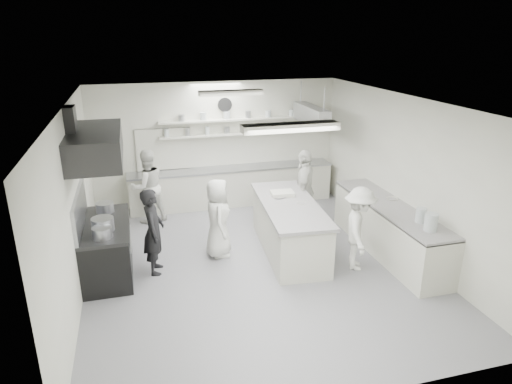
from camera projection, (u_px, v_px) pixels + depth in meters
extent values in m
cube|color=gray|center=(254.00, 264.00, 8.53)|extent=(6.00, 7.00, 0.02)
cube|color=white|center=(254.00, 102.00, 7.52)|extent=(6.00, 7.00, 0.02)
cube|color=silver|center=(217.00, 144.00, 11.21)|extent=(6.00, 0.04, 3.00)
cube|color=silver|center=(340.00, 292.00, 4.85)|extent=(6.00, 0.04, 3.00)
cube|color=silver|center=(73.00, 205.00, 7.28)|extent=(0.04, 7.00, 3.00)
cube|color=silver|center=(405.00, 175.00, 8.78)|extent=(0.04, 7.00, 3.00)
cube|color=black|center=(107.00, 250.00, 8.09)|extent=(0.80, 1.80, 0.90)
cube|color=#272727|center=(95.00, 145.00, 7.46)|extent=(0.85, 2.00, 0.50)
cube|color=beige|center=(233.00, 186.00, 11.36)|extent=(5.00, 0.60, 0.92)
cube|color=beige|center=(246.00, 133.00, 11.18)|extent=(4.20, 0.26, 0.04)
cube|color=beige|center=(246.00, 119.00, 11.07)|extent=(4.20, 0.26, 0.04)
cube|color=black|center=(164.00, 149.00, 10.88)|extent=(1.30, 0.04, 1.00)
cylinder|color=white|center=(225.00, 105.00, 10.91)|extent=(0.32, 0.05, 0.32)
cube|color=beige|center=(389.00, 230.00, 8.85)|extent=(0.74, 3.30, 0.94)
cube|color=#9FA0A7|center=(311.00, 115.00, 10.44)|extent=(0.30, 1.60, 0.40)
cube|color=beige|center=(290.00, 127.00, 5.91)|extent=(1.30, 0.25, 0.10)
cube|color=beige|center=(231.00, 93.00, 9.18)|extent=(1.30, 0.25, 0.10)
cube|color=beige|center=(289.00, 228.00, 8.92)|extent=(1.17, 2.65, 0.95)
cylinder|color=#9FA0A7|center=(103.00, 226.00, 7.61)|extent=(0.37, 0.37, 0.27)
imported|color=black|center=(153.00, 231.00, 8.02)|extent=(0.45, 0.62, 1.57)
imported|color=silver|center=(147.00, 186.00, 10.18)|extent=(0.98, 0.87, 1.67)
imported|color=silver|center=(218.00, 218.00, 8.63)|extent=(0.56, 0.80, 1.54)
imported|color=silver|center=(304.00, 189.00, 9.85)|extent=(0.87, 1.11, 1.76)
imported|color=silver|center=(359.00, 229.00, 8.16)|extent=(0.92, 1.15, 1.55)
imported|color=#9FA0A7|center=(279.00, 197.00, 9.08)|extent=(0.36, 0.36, 0.07)
imported|color=beige|center=(301.00, 204.00, 8.75)|extent=(0.20, 0.20, 0.06)
imported|color=beige|center=(392.00, 199.00, 9.03)|extent=(0.26, 0.26, 0.05)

